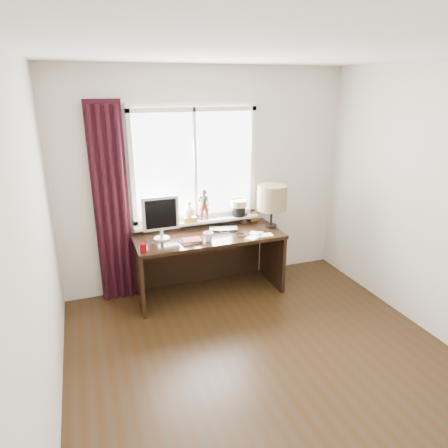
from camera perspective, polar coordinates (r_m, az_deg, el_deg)
name	(u,v)px	position (r m, az deg, el deg)	size (l,w,h in m)	color
floor	(279,378)	(3.70, 7.85, -20.99)	(3.50, 4.00, 0.00)	black
ceiling	(297,49)	(2.84, 10.43, 23.36)	(3.50, 4.00, 0.00)	white
wall_back	(207,180)	(4.80, -2.50, 6.24)	(3.50, 2.60, 0.00)	beige
wall_left	(32,273)	(2.72, -25.73, -6.27)	(4.00, 2.60, 0.00)	beige
laptop	(224,229)	(4.74, -0.04, -0.71)	(0.33, 0.22, 0.03)	silver
mug	(208,236)	(4.40, -2.24, -1.78)	(0.11, 0.10, 0.11)	white
red_cup	(143,248)	(4.20, -11.46, -3.34)	(0.07, 0.07, 0.09)	#6E0003
window	(197,181)	(4.72, -3.87, 6.11)	(1.52, 0.21, 1.40)	white
curtain	(111,207)	(4.56, -15.80, 2.40)	(0.38, 0.09, 2.25)	black
desk	(206,251)	(4.77, -2.52, -3.88)	(1.70, 0.70, 0.75)	black
monitor	(161,215)	(4.43, -9.04, 1.23)	(0.40, 0.18, 0.49)	beige
notebook_stack	(191,241)	(4.40, -4.76, -2.38)	(0.24, 0.19, 0.03)	beige
brush_holder	(244,218)	(4.98, 2.83, 0.87)	(0.09, 0.09, 0.25)	black
icon_frame	(255,216)	(5.05, 4.40, 1.13)	(0.10, 0.02, 0.13)	gold
table_lamp	(272,198)	(4.77, 6.87, 3.70)	(0.35, 0.35, 0.52)	black
loose_papers	(259,235)	(4.60, 4.96, -1.58)	(0.35, 0.29, 0.00)	white
desk_cables	(237,232)	(4.66, 1.83, -1.18)	(0.19, 0.37, 0.01)	black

